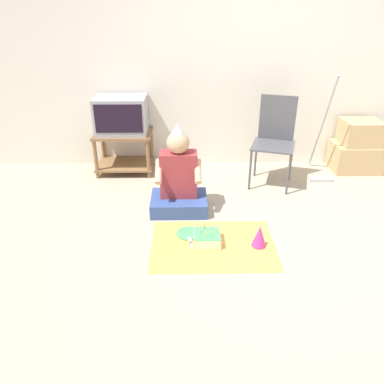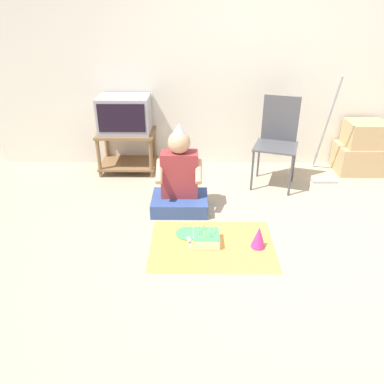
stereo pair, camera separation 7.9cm
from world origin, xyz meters
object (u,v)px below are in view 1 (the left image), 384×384
(dust_mop, at_px, (322,148))
(paper_plate, at_px, (188,233))
(cardboard_box_stack, at_px, (357,148))
(folding_chair, at_px, (275,135))
(person_seated, at_px, (179,182))
(birthday_cake, at_px, (207,238))
(party_hat_blue, at_px, (259,236))
(tv, at_px, (121,115))

(dust_mop, distance_m, paper_plate, 2.00)
(cardboard_box_stack, height_order, paper_plate, cardboard_box_stack)
(folding_chair, height_order, person_seated, folding_chair)
(birthday_cake, relative_size, paper_plate, 1.05)
(dust_mop, height_order, paper_plate, dust_mop)
(cardboard_box_stack, distance_m, party_hat_blue, 2.18)
(folding_chair, relative_size, person_seated, 1.11)
(party_hat_blue, bearing_deg, tv, 129.75)
(cardboard_box_stack, height_order, birthday_cake, cardboard_box_stack)
(dust_mop, xyz_separation_m, paper_plate, (-1.54, -1.23, -0.34))
(folding_chair, bearing_deg, paper_plate, -131.00)
(person_seated, relative_size, birthday_cake, 3.87)
(folding_chair, distance_m, party_hat_blue, 1.41)
(paper_plate, bearing_deg, dust_mop, 38.51)
(folding_chair, bearing_deg, birthday_cake, -122.86)
(dust_mop, bearing_deg, party_hat_blue, -123.85)
(person_seated, xyz_separation_m, paper_plate, (0.09, -0.48, -0.28))
(tv, relative_size, paper_plate, 2.71)
(birthday_cake, xyz_separation_m, party_hat_blue, (0.44, -0.05, 0.05))
(cardboard_box_stack, relative_size, dust_mop, 0.52)
(party_hat_blue, xyz_separation_m, paper_plate, (-0.60, 0.19, -0.09))
(party_hat_blue, bearing_deg, birthday_cake, 173.13)
(tv, bearing_deg, paper_plate, -62.36)
(dust_mop, height_order, person_seated, dust_mop)
(person_seated, bearing_deg, birthday_cake, -67.94)
(paper_plate, bearing_deg, person_seated, 100.37)
(cardboard_box_stack, height_order, person_seated, person_seated)
(cardboard_box_stack, relative_size, person_seated, 0.71)
(folding_chair, xyz_separation_m, cardboard_box_stack, (1.09, 0.32, -0.27))
(folding_chair, xyz_separation_m, party_hat_blue, (-0.36, -1.29, -0.45))
(folding_chair, bearing_deg, person_seated, -149.12)
(tv, distance_m, cardboard_box_stack, 2.83)
(birthday_cake, bearing_deg, dust_mop, 44.53)
(person_seated, bearing_deg, dust_mop, 24.77)
(dust_mop, xyz_separation_m, party_hat_blue, (-0.95, -1.42, -0.25))
(dust_mop, bearing_deg, cardboard_box_stack, 21.16)
(person_seated, bearing_deg, paper_plate, -79.63)
(cardboard_box_stack, xyz_separation_m, birthday_cake, (-1.89, -1.56, -0.23))
(folding_chair, xyz_separation_m, birthday_cake, (-0.80, -1.23, -0.50))
(dust_mop, bearing_deg, folding_chair, -167.64)
(person_seated, xyz_separation_m, party_hat_blue, (0.68, -0.66, -0.19))
(tv, relative_size, dust_mop, 0.49)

